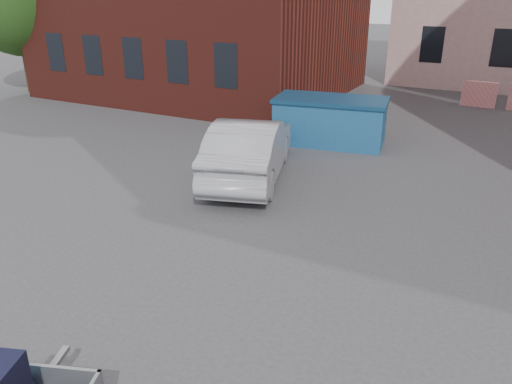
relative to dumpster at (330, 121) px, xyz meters
The scene contains 3 objects.
ground 7.62m from the dumpster, 82.01° to the right, with size 120.00×120.00×0.00m, color #38383A.
dumpster is the anchor object (origin of this frame).
silver_car 3.83m from the dumpster, 101.53° to the right, with size 1.59×4.57×1.50m, color #A1A2A8.
Camera 1 is at (3.82, -6.65, 4.49)m, focal length 35.00 mm.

